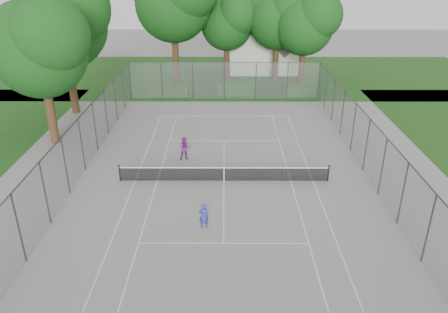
{
  "coord_description": "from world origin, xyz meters",
  "views": [
    {
      "loc": [
        0.07,
        -23.75,
        12.68
      ],
      "look_at": [
        0.0,
        1.0,
        1.2
      ],
      "focal_mm": 35.0,
      "sensor_mm": 36.0,
      "label": 1
    }
  ],
  "objects_px": {
    "house": "(265,35)",
    "woman_player": "(185,149)",
    "tennis_net": "(224,174)",
    "girl_player": "(204,216)"
  },
  "relations": [
    {
      "from": "house",
      "to": "woman_player",
      "type": "height_order",
      "value": "house"
    },
    {
      "from": "tennis_net",
      "to": "girl_player",
      "type": "bearing_deg",
      "value": -101.31
    },
    {
      "from": "tennis_net",
      "to": "woman_player",
      "type": "relative_size",
      "value": 7.95
    },
    {
      "from": "tennis_net",
      "to": "house",
      "type": "xyz_separation_m",
      "value": [
        4.71,
        28.55,
        3.6
      ]
    },
    {
      "from": "tennis_net",
      "to": "woman_player",
      "type": "xyz_separation_m",
      "value": [
        -2.63,
        3.07,
        0.3
      ]
    },
    {
      "from": "house",
      "to": "girl_player",
      "type": "relative_size",
      "value": 7.36
    },
    {
      "from": "tennis_net",
      "to": "woman_player",
      "type": "height_order",
      "value": "woman_player"
    },
    {
      "from": "house",
      "to": "woman_player",
      "type": "xyz_separation_m",
      "value": [
        -7.34,
        -25.48,
        -3.3
      ]
    },
    {
      "from": "woman_player",
      "to": "tennis_net",
      "type": "bearing_deg",
      "value": -64.57
    },
    {
      "from": "house",
      "to": "woman_player",
      "type": "relative_size",
      "value": 6.3
    }
  ]
}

